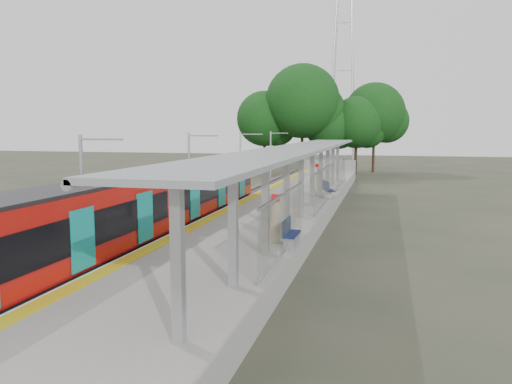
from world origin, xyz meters
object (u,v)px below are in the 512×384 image
at_px(bench_mid, 328,189).
at_px(info_pillar_near, 275,221).
at_px(litter_bin, 270,214).
at_px(bench_far, 329,189).
at_px(train, 146,207).
at_px(info_pillar_far, 317,178).
at_px(bench_near, 289,232).

relative_size(bench_mid, info_pillar_near, 0.85).
bearing_deg(litter_bin, bench_far, 80.94).
distance_m(train, info_pillar_near, 6.53).
height_order(info_pillar_near, info_pillar_far, info_pillar_near).
height_order(bench_mid, info_pillar_far, info_pillar_far).
bearing_deg(bench_far, info_pillar_near, -95.29).
xyz_separation_m(bench_near, info_pillar_near, (-0.68, 0.54, 0.28)).
bearing_deg(info_pillar_near, bench_near, -18.36).
bearing_deg(train, bench_near, -13.30).
bearing_deg(train, info_pillar_near, -10.07).
distance_m(train, bench_mid, 14.81).
bearing_deg(bench_far, info_pillar_far, 104.28).
height_order(train, info_pillar_far, train).
bearing_deg(info_pillar_far, info_pillar_near, -89.65).
bearing_deg(bench_near, bench_far, 90.85).
relative_size(bench_mid, info_pillar_far, 0.87).
relative_size(bench_far, info_pillar_far, 0.71).
bearing_deg(litter_bin, info_pillar_far, 88.78).
bearing_deg(litter_bin, info_pillar_near, -74.24).
distance_m(bench_near, info_pillar_far, 19.85).
xyz_separation_m(info_pillar_near, litter_bin, (-1.16, 4.13, -0.45)).
relative_size(bench_far, info_pillar_near, 0.70).
relative_size(train, bench_near, 17.17).
height_order(bench_far, info_pillar_far, info_pillar_far).
distance_m(bench_mid, info_pillar_near, 14.22).
distance_m(info_pillar_far, litter_bin, 15.14).
xyz_separation_m(bench_mid, info_pillar_near, (-0.53, -14.20, 0.28)).
xyz_separation_m(bench_mid, litter_bin, (-1.70, -10.08, -0.17)).
bearing_deg(bench_mid, bench_far, 68.40).
xyz_separation_m(info_pillar_far, litter_bin, (-0.32, -15.13, -0.43)).
bearing_deg(train, bench_mid, 61.96).
bearing_deg(bench_near, train, 167.05).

